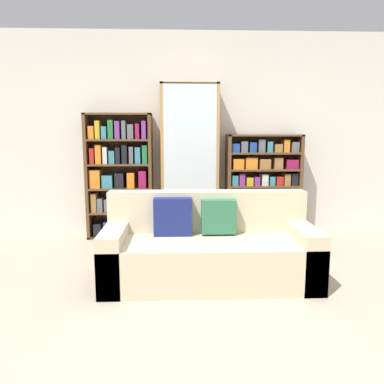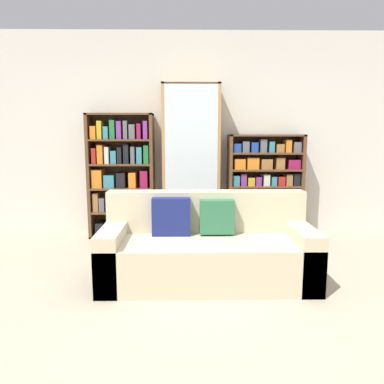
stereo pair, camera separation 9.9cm
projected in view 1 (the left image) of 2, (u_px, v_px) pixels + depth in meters
name	position (u px, v px, depth m)	size (l,w,h in m)	color
ground_plane	(197.00, 309.00, 2.95)	(16.00, 16.00, 0.00)	tan
wall_back	(188.00, 135.00, 5.08)	(6.76, 0.06, 2.70)	silver
couch	(208.00, 250.00, 3.51)	(1.93, 0.81, 0.81)	beige
bookshelf_left	(120.00, 179.00, 4.93)	(0.86, 0.32, 1.63)	brown
display_cabinet	(190.00, 162.00, 4.92)	(0.74, 0.36, 2.00)	#AD7F4C
bookshelf_right	(263.00, 186.00, 5.02)	(0.98, 0.32, 1.36)	brown
wine_bottle	(234.00, 233.00, 4.59)	(0.08, 0.08, 0.40)	#192333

